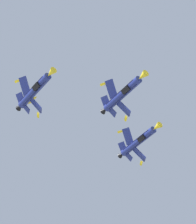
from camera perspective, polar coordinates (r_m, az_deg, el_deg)
The scene contains 3 objects.
fighter_jet_lead at distance 121.91m, azimuth 2.61°, elevation 1.92°, with size 13.44×11.43×7.82m.
fighter_jet_left_wing at distance 135.51m, azimuth 4.24°, elevation -3.02°, with size 13.44×11.42×7.76m.
fighter_jet_right_wing at distance 124.11m, azimuth -6.54°, elevation 2.24°, with size 13.44×11.46×7.93m.
Camera 1 is at (1.38, -0.00, 1.54)m, focal length 88.37 mm.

